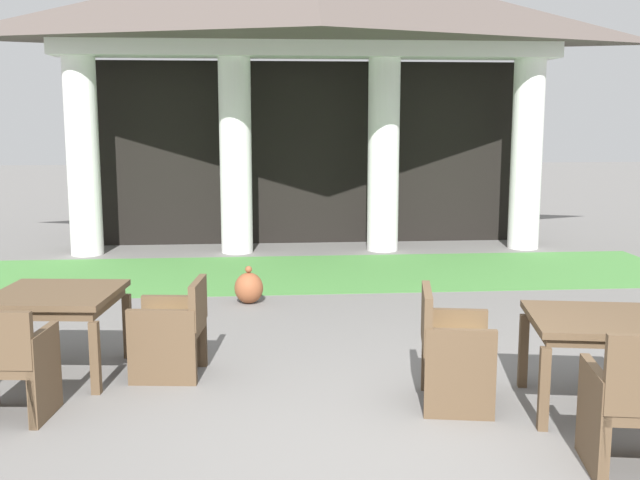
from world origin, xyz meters
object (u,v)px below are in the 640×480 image
patio_chair_near_foreground_east (172,330)px  terracotta_urn (249,288)px  patio_chair_mid_left_south (637,408)px  patio_table_near_foreground (56,303)px  patio_chair_near_foreground_south (8,365)px  patio_chair_mid_left_west (452,350)px  patio_table_mid_left (595,329)px

patio_chair_near_foreground_east → terracotta_urn: size_ratio=1.85×
terracotta_urn → patio_chair_mid_left_south: bearing=-62.2°
patio_table_near_foreground → patio_chair_near_foreground_south: patio_chair_near_foreground_south is taller
patio_table_near_foreground → patio_chair_near_foreground_east: bearing=-6.4°
patio_chair_mid_left_south → patio_chair_near_foreground_south: bearing=174.0°
patio_chair_near_foreground_south → patio_chair_mid_left_south: (4.06, -1.20, 0.02)m
patio_chair_mid_left_west → patio_table_near_foreground: bearing=-96.4°
patio_table_near_foreground → patio_chair_mid_left_west: bearing=-16.9°
patio_chair_mid_left_south → patio_chair_mid_left_west: 1.46m
patio_chair_near_foreground_east → patio_chair_mid_left_south: 3.62m
patio_table_mid_left → patio_chair_mid_left_south: 1.05m
patio_chair_mid_left_west → terracotta_urn: (-1.54, 3.29, -0.24)m
patio_table_mid_left → patio_chair_mid_left_west: bearing=169.5°
patio_chair_near_foreground_south → patio_chair_mid_left_west: patio_chair_mid_left_west is taller
patio_chair_near_foreground_east → patio_table_mid_left: patio_chair_near_foreground_east is taller
patio_chair_mid_left_south → patio_table_near_foreground: bearing=161.9°
patio_chair_near_foreground_east → patio_table_mid_left: size_ratio=0.75×
patio_table_near_foreground → terracotta_urn: size_ratio=2.47×
patio_chair_near_foreground_east → patio_chair_near_foreground_south: patio_chair_near_foreground_south is taller
patio_table_mid_left → patio_chair_mid_left_west: patio_chair_mid_left_west is taller
patio_chair_near_foreground_south → patio_table_near_foreground: bearing=90.0°
patio_table_near_foreground → patio_chair_mid_left_west: patio_chair_mid_left_west is taller
patio_table_mid_left → patio_chair_mid_left_west: size_ratio=1.23×
patio_chair_near_foreground_east → patio_chair_mid_left_west: patio_chair_mid_left_west is taller
patio_chair_mid_left_south → terracotta_urn: patio_chair_mid_left_south is taller
patio_chair_near_foreground_east → patio_table_mid_left: 3.35m
patio_table_mid_left → patio_chair_mid_left_south: size_ratio=1.17×
patio_table_near_foreground → patio_chair_near_foreground_east: 0.99m
patio_chair_mid_left_west → patio_chair_near_foreground_south: bearing=-79.3°
patio_chair_mid_left_west → terracotta_urn: size_ratio=2.01×
patio_table_mid_left → patio_chair_near_foreground_south: bearing=177.6°
patio_table_mid_left → terracotta_urn: patio_table_mid_left is taller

